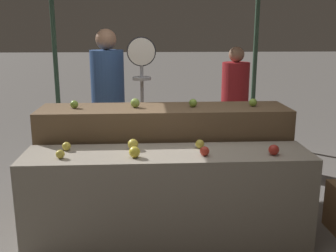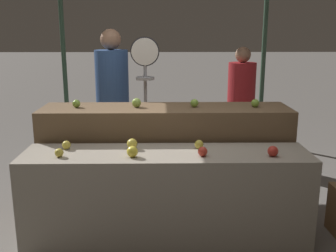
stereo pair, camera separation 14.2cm
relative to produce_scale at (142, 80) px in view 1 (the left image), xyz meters
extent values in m
plane|color=slate|center=(0.21, -1.15, -1.27)|extent=(60.00, 60.00, 0.00)
cylinder|color=#33513D|center=(-1.32, 1.87, 0.05)|extent=(0.07, 0.07, 2.63)
cylinder|color=#33513D|center=(1.75, 1.87, 0.05)|extent=(0.07, 0.07, 2.63)
cube|color=gray|center=(0.21, -1.15, -0.86)|extent=(2.37, 0.55, 0.81)
cube|color=brown|center=(0.21, -0.55, -0.73)|extent=(2.37, 0.55, 1.07)
sphere|color=gold|center=(-0.64, -1.26, -0.42)|extent=(0.07, 0.07, 0.07)
sphere|color=gold|center=(-0.06, -1.27, -0.41)|extent=(0.09, 0.09, 0.09)
sphere|color=red|center=(0.50, -1.26, -0.42)|extent=(0.08, 0.08, 0.08)
sphere|color=#B72D23|center=(1.06, -1.27, -0.42)|extent=(0.09, 0.09, 0.09)
sphere|color=gold|center=(-0.63, -1.05, -0.42)|extent=(0.07, 0.07, 0.07)
sphere|color=gold|center=(-0.07, -1.05, -0.41)|extent=(0.09, 0.09, 0.09)
sphere|color=gold|center=(0.49, -1.05, -0.42)|extent=(0.08, 0.08, 0.08)
sphere|color=#7AA338|center=(-0.63, -0.55, -0.16)|extent=(0.07, 0.07, 0.07)
sphere|color=#8EB247|center=(-0.06, -0.55, -0.15)|extent=(0.09, 0.09, 0.09)
sphere|color=#7AA338|center=(0.49, -0.56, -0.16)|extent=(0.08, 0.08, 0.08)
sphere|color=#7AA338|center=(1.07, -0.56, -0.16)|extent=(0.08, 0.08, 0.08)
cylinder|color=#99999E|center=(0.00, 0.01, -0.47)|extent=(0.04, 0.04, 1.59)
cylinder|color=black|center=(0.00, 0.01, 0.30)|extent=(0.31, 0.01, 0.31)
cylinder|color=silver|center=(0.00, -0.01, 0.30)|extent=(0.29, 0.02, 0.29)
cylinder|color=#99999E|center=(0.00, -0.01, 0.08)|extent=(0.01, 0.01, 0.14)
cylinder|color=#99999E|center=(0.00, -0.01, 0.01)|extent=(0.20, 0.20, 0.03)
cube|color=#2D2D38|center=(-0.40, 0.34, -0.85)|extent=(0.33, 0.27, 0.84)
cylinder|color=#2D4C84|center=(-0.40, 0.34, -0.07)|extent=(0.51, 0.51, 0.73)
sphere|color=#936B51|center=(-0.40, 0.34, 0.42)|extent=(0.24, 0.24, 0.24)
cube|color=#2D2D38|center=(1.25, 0.98, -0.90)|extent=(0.28, 0.17, 0.73)
cylinder|color=maroon|center=(1.25, 0.98, -0.22)|extent=(0.37, 0.37, 0.64)
sphere|color=#936B51|center=(1.25, 0.98, 0.20)|extent=(0.21, 0.21, 0.21)
camera|label=1|loc=(0.04, -4.23, 0.52)|focal=42.00mm
camera|label=2|loc=(0.18, -4.24, 0.52)|focal=42.00mm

